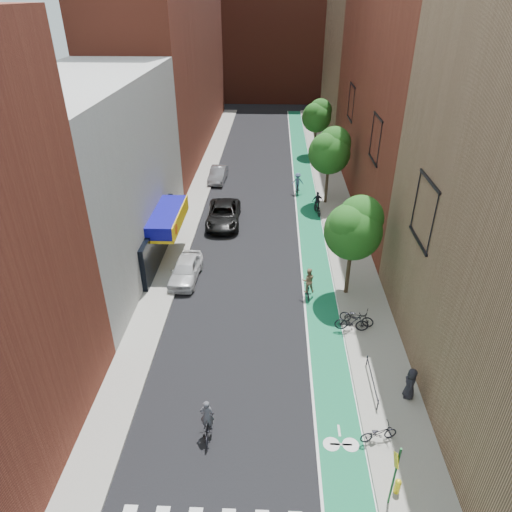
# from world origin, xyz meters

# --- Properties ---
(ground) EXTENTS (160.00, 160.00, 0.00)m
(ground) POSITION_xyz_m (0.00, 0.00, 0.00)
(ground) COLOR black
(ground) RESTS_ON ground
(bike_lane) EXTENTS (2.00, 68.00, 0.01)m
(bike_lane) POSITION_xyz_m (4.00, 26.00, 0.01)
(bike_lane) COLOR #126848
(bike_lane) RESTS_ON ground
(sidewalk_left) EXTENTS (2.00, 68.00, 0.15)m
(sidewalk_left) POSITION_xyz_m (-6.00, 26.00, 0.07)
(sidewalk_left) COLOR gray
(sidewalk_left) RESTS_ON ground
(sidewalk_right) EXTENTS (3.00, 68.00, 0.15)m
(sidewalk_right) POSITION_xyz_m (6.50, 26.00, 0.07)
(sidewalk_right) COLOR gray
(sidewalk_right) RESTS_ON ground
(building_left_white) EXTENTS (8.00, 20.00, 12.00)m
(building_left_white) POSITION_xyz_m (-11.00, 14.00, 6.00)
(building_left_white) COLOR silver
(building_left_white) RESTS_ON ground
(building_left_far_red) EXTENTS (8.00, 36.00, 22.00)m
(building_left_far_red) POSITION_xyz_m (-11.00, 42.00, 11.00)
(building_left_far_red) COLOR maroon
(building_left_far_red) RESTS_ON ground
(building_right_mid_red) EXTENTS (8.00, 28.00, 22.00)m
(building_right_mid_red) POSITION_xyz_m (12.00, 26.00, 11.00)
(building_right_mid_red) COLOR maroon
(building_right_mid_red) RESTS_ON ground
(building_right_far_tan) EXTENTS (8.00, 20.00, 18.00)m
(building_right_far_tan) POSITION_xyz_m (12.00, 50.00, 9.00)
(building_right_far_tan) COLOR #8C6B4C
(building_right_far_tan) RESTS_ON ground
(building_far_closure) EXTENTS (30.00, 14.00, 20.00)m
(building_far_closure) POSITION_xyz_m (0.00, 72.00, 10.00)
(building_far_closure) COLOR maroon
(building_far_closure) RESTS_ON ground
(tree_near) EXTENTS (3.40, 3.36, 6.42)m
(tree_near) POSITION_xyz_m (5.65, 10.02, 4.66)
(tree_near) COLOR #332619
(tree_near) RESTS_ON ground
(tree_mid) EXTENTS (3.55, 3.53, 6.74)m
(tree_mid) POSITION_xyz_m (5.65, 24.02, 4.89)
(tree_mid) COLOR #332619
(tree_mid) RESTS_ON ground
(tree_far) EXTENTS (3.30, 3.25, 6.21)m
(tree_far) POSITION_xyz_m (5.65, 38.02, 4.50)
(tree_far) COLOR #332619
(tree_far) RESTS_ON ground
(sign_pole) EXTENTS (0.13, 0.71, 3.00)m
(sign_pole) POSITION_xyz_m (5.38, -3.50, 1.84)
(sign_pole) COLOR #194C26
(sign_pole) RESTS_ON sidewalk_right
(parked_car_white) EXTENTS (1.92, 4.30, 1.44)m
(parked_car_white) POSITION_xyz_m (-4.60, 11.32, 0.72)
(parked_car_white) COLOR silver
(parked_car_white) RESTS_ON ground
(parked_car_black) EXTENTS (2.76, 5.70, 1.56)m
(parked_car_black) POSITION_xyz_m (-3.00, 19.68, 0.78)
(parked_car_black) COLOR black
(parked_car_black) RESTS_ON ground
(parked_car_silver) EXTENTS (1.69, 4.27, 1.38)m
(parked_car_silver) POSITION_xyz_m (-4.51, 29.20, 0.69)
(parked_car_silver) COLOR gray
(parked_car_silver) RESTS_ON ground
(cyclist_lead) EXTENTS (0.69, 1.71, 1.93)m
(cyclist_lead) POSITION_xyz_m (-1.59, -0.74, 0.64)
(cyclist_lead) COLOR black
(cyclist_lead) RESTS_ON ground
(cyclist_lane_near) EXTENTS (0.83, 1.49, 1.98)m
(cyclist_lane_near) POSITION_xyz_m (3.20, 9.63, 0.87)
(cyclist_lane_near) COLOR black
(cyclist_lane_near) RESTS_ON ground
(cyclist_lane_mid) EXTENTS (0.99, 1.91, 1.93)m
(cyclist_lane_mid) POSITION_xyz_m (4.70, 21.87, 0.70)
(cyclist_lane_mid) COLOR black
(cyclist_lane_mid) RESTS_ON ground
(cyclist_lane_far) EXTENTS (1.08, 1.68, 1.98)m
(cyclist_lane_far) POSITION_xyz_m (3.20, 26.28, 0.88)
(cyclist_lane_far) COLOR black
(cyclist_lane_far) RESTS_ON ground
(parked_bike_near) EXTENTS (1.69, 0.93, 0.84)m
(parked_bike_near) POSITION_xyz_m (5.52, -0.80, 0.57)
(parked_bike_near) COLOR black
(parked_bike_near) RESTS_ON sidewalk_right
(parked_bike_mid) EXTENTS (1.89, 0.67, 1.12)m
(parked_bike_mid) POSITION_xyz_m (5.40, 6.31, 0.71)
(parked_bike_mid) COLOR black
(parked_bike_mid) RESTS_ON sidewalk_right
(parked_bike_far) EXTENTS (2.02, 1.27, 1.00)m
(parked_bike_far) POSITION_xyz_m (5.76, 6.87, 0.65)
(parked_bike_far) COLOR black
(parked_bike_far) RESTS_ON sidewalk_right
(pedestrian) EXTENTS (0.64, 0.87, 1.62)m
(pedestrian) POSITION_xyz_m (7.36, 1.63, 0.96)
(pedestrian) COLOR black
(pedestrian) RESTS_ON sidewalk_right
(fire_hydrant) EXTENTS (0.24, 0.24, 0.70)m
(fire_hydrant) POSITION_xyz_m (5.78, -3.08, 0.52)
(fire_hydrant) COLOR yellow
(fire_hydrant) RESTS_ON sidewalk_right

